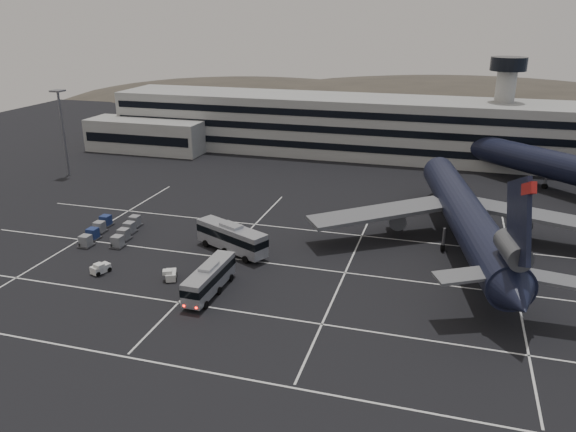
# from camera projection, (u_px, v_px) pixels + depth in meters

# --- Properties ---
(ground) EXTENTS (260.00, 260.00, 0.00)m
(ground) POSITION_uv_depth(u_px,v_px,m) (252.00, 274.00, 76.09)
(ground) COLOR black
(ground) RESTS_ON ground
(lane_markings) EXTENTS (90.00, 55.62, 0.01)m
(lane_markings) POSITION_uv_depth(u_px,v_px,m) (261.00, 273.00, 76.49)
(lane_markings) COLOR silver
(lane_markings) RESTS_ON ground
(terminal) EXTENTS (125.00, 26.00, 24.00)m
(terminal) POSITION_uv_depth(u_px,v_px,m) (338.00, 126.00, 138.62)
(terminal) COLOR gray
(terminal) RESTS_ON ground
(hills) EXTENTS (352.00, 180.00, 44.00)m
(hills) POSITION_uv_depth(u_px,v_px,m) (436.00, 130.00, 228.69)
(hills) COLOR #38332B
(hills) RESTS_ON ground
(lightpole_left) EXTENTS (2.40, 2.40, 18.28)m
(lightpole_left) POSITION_uv_depth(u_px,v_px,m) (62.00, 121.00, 118.14)
(lightpole_left) COLOR slate
(lightpole_left) RESTS_ON ground
(trijet_main) EXTENTS (46.52, 57.37, 18.08)m
(trijet_main) POSITION_uv_depth(u_px,v_px,m) (466.00, 215.00, 82.70)
(trijet_main) COLOR black
(trijet_main) RESTS_ON ground
(trijet_far) EXTENTS (45.78, 43.45, 18.08)m
(trijet_far) POSITION_uv_depth(u_px,v_px,m) (553.00, 164.00, 110.06)
(trijet_far) COLOR black
(trijet_far) RESTS_ON ground
(bus_near) EXTENTS (2.98, 11.05, 3.88)m
(bus_near) POSITION_uv_depth(u_px,v_px,m) (209.00, 278.00, 70.35)
(bus_near) COLOR gray
(bus_near) RESTS_ON ground
(bus_far) EXTENTS (12.48, 8.02, 4.41)m
(bus_far) POSITION_uv_depth(u_px,v_px,m) (232.00, 237.00, 82.34)
(bus_far) COLOR gray
(bus_far) RESTS_ON ground
(tug_a) EXTENTS (2.28, 2.83, 1.59)m
(tug_a) POSITION_uv_depth(u_px,v_px,m) (100.00, 268.00, 76.21)
(tug_a) COLOR silver
(tug_a) RESTS_ON ground
(tug_b) EXTENTS (2.30, 2.76, 1.54)m
(tug_b) POSITION_uv_depth(u_px,v_px,m) (171.00, 275.00, 74.35)
(tug_b) COLOR silver
(tug_b) RESTS_ON ground
(uld_cluster) EXTENTS (9.20, 12.27, 1.81)m
(uld_cluster) POSITION_uv_depth(u_px,v_px,m) (111.00, 231.00, 88.76)
(uld_cluster) COLOR #2D2D30
(uld_cluster) RESTS_ON ground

